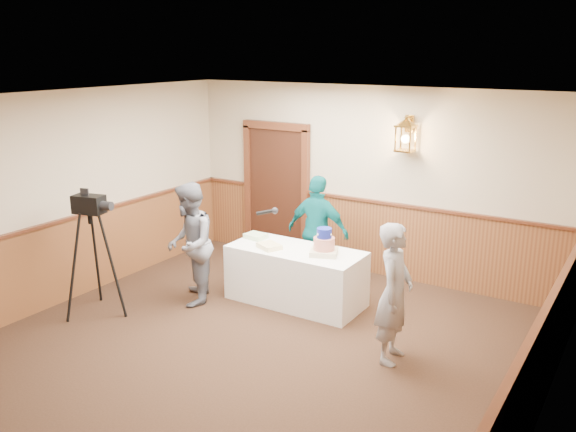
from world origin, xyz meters
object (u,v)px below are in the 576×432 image
Objects in this scene: interviewer at (190,244)px; baker at (394,293)px; tiered_cake at (324,244)px; sheet_cake_green at (256,236)px; sheet_cake_yellow at (269,246)px; tv_camera_rig at (94,261)px; display_table at (296,276)px; assistant_p at (318,232)px.

baker is (2.89, -0.05, -0.04)m from interviewer.
sheet_cake_green is at bearing 174.81° from tiered_cake.
sheet_cake_green is (-0.40, 0.27, 0.00)m from sheet_cake_yellow.
tv_camera_rig reaches higher than sheet_cake_green.
tiered_cake is at bearing 52.14° from baker.
sheet_cake_yellow is at bearing 27.82° from tv_camera_rig.
tv_camera_rig is (-1.99, -1.65, 0.33)m from display_table.
interviewer is 1.05× the size of baker.
tiered_cake reaches higher than sheet_cake_green.
sheet_cake_green is 2.58m from baker.
sheet_cake_yellow is at bearing -167.39° from tiered_cake.
assistant_p is (1.14, 1.42, -0.01)m from interviewer.
tiered_cake is 0.82m from assistant_p.
display_table is 1.92m from baker.
sheet_cake_yellow is (-0.73, -0.16, -0.11)m from tiered_cake.
tiered_cake is 0.27× the size of assistant_p.
assistant_p reaches higher than sheet_cake_green.
display_table is 1.16× the size of baker.
assistant_p is (0.27, 0.84, 0.02)m from sheet_cake_yellow.
sheet_cake_yellow is at bearing 88.97° from interviewer.
tv_camera_rig is at bearing -138.35° from sheet_cake_yellow.
sheet_cake_yellow is at bearing -33.61° from sheet_cake_green.
assistant_p reaches higher than baker.
tiered_cake is 1.45× the size of sheet_cake_yellow.
assistant_p is at bearing 40.36° from sheet_cake_green.
display_table is 0.81m from assistant_p.
sheet_cake_yellow is (-0.32, -0.16, 0.41)m from display_table.
display_table is at bearing 25.75° from tv_camera_rig.
assistant_p is at bearing 36.29° from tv_camera_rig.
tv_camera_rig is at bearing -125.92° from sheet_cake_green.
tiered_cake is (0.42, 0.01, 0.51)m from display_table.
sheet_cake_green is 0.18× the size of baker.
sheet_cake_yellow is 1.05m from interviewer.
sheet_cake_green is 0.18× the size of tv_camera_rig.
assistant_p is at bearing 43.77° from baker.
tiered_cake reaches higher than sheet_cake_yellow.
tv_camera_rig is (-1.68, -1.49, -0.08)m from sheet_cake_yellow.
interviewer reaches higher than tv_camera_rig.
interviewer is (-0.87, -0.58, 0.04)m from sheet_cake_yellow.
display_table is at bearing 93.69° from assistant_p.
sheet_cake_green is at bearing 171.33° from display_table.
assistant_p reaches higher than tv_camera_rig.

